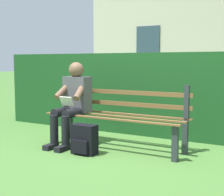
# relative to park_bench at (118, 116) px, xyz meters

# --- Properties ---
(ground) EXTENTS (60.00, 60.00, 0.00)m
(ground) POSITION_rel_park_bench_xyz_m (0.00, 0.08, -0.45)
(ground) COLOR #477533
(park_bench) EXTENTS (2.02, 0.54, 0.90)m
(park_bench) POSITION_rel_park_bench_xyz_m (0.00, 0.00, 0.00)
(park_bench) COLOR #2D3338
(park_bench) RESTS_ON ground
(person_seated) EXTENTS (0.44, 0.73, 1.19)m
(person_seated) POSITION_rel_park_bench_xyz_m (0.66, 0.18, 0.19)
(person_seated) COLOR #4C4C51
(person_seated) RESTS_ON ground
(hedge_backdrop) EXTENTS (6.06, 0.78, 1.46)m
(hedge_backdrop) POSITION_rel_park_bench_xyz_m (-0.23, -1.16, 0.26)
(hedge_backdrop) COLOR #19471E
(hedge_backdrop) RESTS_ON ground
(backpack) EXTENTS (0.33, 0.24, 0.39)m
(backpack) POSITION_rel_park_bench_xyz_m (0.21, 0.54, -0.26)
(backpack) COLOR black
(backpack) RESTS_ON ground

